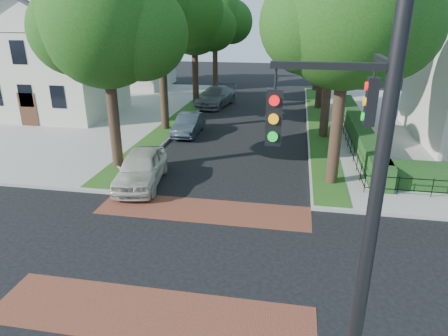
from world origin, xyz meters
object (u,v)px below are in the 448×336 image
at_px(traffic_signal, 363,189).
at_px(parked_car_front, 141,168).
at_px(parked_car_middle, 189,124).
at_px(parked_car_rear, 216,97).

height_order(traffic_signal, parked_car_front, traffic_signal).
bearing_deg(parked_car_front, parked_car_middle, 82.00).
bearing_deg(traffic_signal, parked_car_middle, 114.31).
relative_size(traffic_signal, parked_car_front, 1.62).
distance_m(parked_car_front, parked_car_middle, 8.91).
xyz_separation_m(parked_car_front, parked_car_middle, (0.00, 8.91, -0.13)).
bearing_deg(parked_car_rear, parked_car_front, -80.17).
bearing_deg(parked_car_middle, parked_car_front, -90.92).
relative_size(traffic_signal, parked_car_rear, 1.39).
distance_m(parked_car_middle, parked_car_rear, 9.45).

